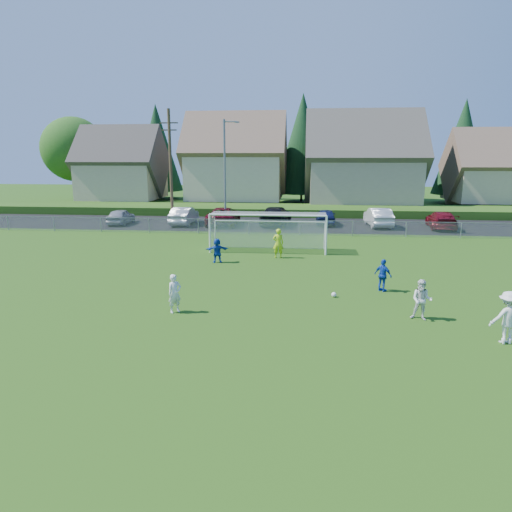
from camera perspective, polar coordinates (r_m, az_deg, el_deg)
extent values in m
plane|color=#193D0C|center=(14.52, -3.25, -12.30)|extent=(160.00, 160.00, 0.00)
plane|color=black|center=(41.02, 2.75, 3.98)|extent=(60.00, 60.00, 0.00)
cube|color=#1E420F|center=(48.39, 3.23, 5.75)|extent=(70.00, 6.00, 0.80)
sphere|color=white|center=(20.31, 9.71, -4.78)|extent=(0.22, 0.22, 0.22)
imported|color=silver|center=(18.25, -10.13, -4.63)|extent=(0.66, 0.66, 1.54)
imported|color=silver|center=(18.24, 20.00, -5.19)|extent=(0.91, 0.81, 1.56)
imported|color=silver|center=(17.16, 28.95, -6.74)|extent=(1.23, 0.81, 1.78)
imported|color=#123AA9|center=(21.50, 15.59, -2.35)|extent=(0.89, 0.85, 1.49)
imported|color=#123AA9|center=(26.36, -4.87, 0.71)|extent=(1.38, 0.75, 1.42)
imported|color=#B7DF1A|center=(27.47, 2.79, 1.60)|extent=(0.69, 0.49, 1.78)
imported|color=#9B9EA2|center=(42.84, -16.55, 4.75)|extent=(1.76, 4.05, 1.36)
imported|color=beige|center=(41.40, -8.98, 5.00)|extent=(1.65, 4.71, 1.55)
imported|color=#570916|center=(40.83, -4.08, 5.02)|extent=(2.73, 5.66, 1.55)
imported|color=black|center=(40.61, 2.48, 5.05)|extent=(2.84, 5.81, 1.63)
imported|color=#151E4B|center=(41.17, 8.70, 4.88)|extent=(1.80, 4.24, 1.43)
imported|color=silver|center=(41.15, 15.03, 4.72)|extent=(1.97, 4.99, 1.62)
imported|color=maroon|center=(41.57, 22.17, 4.19)|extent=(2.61, 5.23, 1.46)
cylinder|color=white|center=(29.01, -5.80, 2.79)|extent=(0.12, 0.12, 2.44)
cylinder|color=white|center=(28.47, 8.77, 2.53)|extent=(0.12, 0.12, 2.44)
cylinder|color=white|center=(28.32, 1.43, 5.12)|extent=(7.30, 0.12, 0.12)
cylinder|color=white|center=(30.80, -5.12, 2.77)|extent=(0.08, 0.08, 1.80)
cylinder|color=white|center=(30.29, 8.58, 2.52)|extent=(0.08, 0.08, 1.80)
cylinder|color=white|center=(30.19, 1.68, 4.35)|extent=(7.30, 0.08, 0.08)
cube|color=silver|center=(30.33, 1.67, 2.67)|extent=(7.30, 0.02, 1.80)
cube|color=silver|center=(29.88, -5.46, 3.09)|extent=(0.02, 1.80, 2.44)
cube|color=silver|center=(29.35, 8.68, 2.83)|extent=(0.02, 1.80, 2.44)
cube|color=silver|center=(29.21, 1.56, 5.34)|extent=(7.30, 1.80, 0.02)
cube|color=gray|center=(35.41, 2.29, 4.54)|extent=(52.00, 0.03, 0.03)
cube|color=gray|center=(35.50, 2.28, 3.62)|extent=(52.00, 0.02, 1.14)
cylinder|color=gray|center=(35.50, 2.28, 3.62)|extent=(0.06, 0.06, 1.20)
cylinder|color=slate|center=(39.60, -3.92, 10.19)|extent=(0.18, 0.18, 9.00)
cylinder|color=slate|center=(39.58, -3.28, 16.43)|extent=(1.20, 0.12, 0.12)
cube|color=slate|center=(39.49, -2.38, 16.38)|extent=(0.36, 0.18, 0.12)
cylinder|color=#473321|center=(41.68, -10.62, 10.82)|extent=(0.26, 0.26, 10.00)
cube|color=#473321|center=(41.75, -10.83, 16.03)|extent=(1.60, 0.10, 0.10)
cube|color=#473321|center=(41.71, -10.80, 15.21)|extent=(1.30, 0.10, 0.10)
cube|color=tan|center=(59.37, -16.33, 9.09)|extent=(9.00, 8.00, 4.50)
pyramid|color=#423D38|center=(59.40, -16.73, 15.51)|extent=(9.90, 8.80, 4.41)
cube|color=#C6B58E|center=(56.65, -2.52, 9.94)|extent=(11.00, 9.00, 5.50)
pyramid|color=brown|center=(56.83, -2.59, 17.74)|extent=(12.10, 9.90, 4.96)
cube|color=tan|center=(55.51, 13.06, 9.33)|extent=(12.00, 10.00, 5.00)
pyramid|color=#4C473F|center=(55.68, 13.48, 17.58)|extent=(13.20, 11.00, 5.52)
cube|color=tan|center=(60.22, 27.35, 8.01)|extent=(9.00, 8.00, 4.00)
pyramid|color=brown|center=(60.21, 27.98, 14.09)|extent=(9.90, 8.80, 4.41)
cylinder|color=#382616|center=(66.38, -21.46, 8.12)|extent=(0.36, 0.36, 3.96)
sphere|color=#2B5B19|center=(66.26, -21.80, 12.29)|extent=(8.36, 8.36, 8.36)
cylinder|color=#382616|center=(66.37, -12.00, 7.51)|extent=(0.30, 0.30, 1.20)
cone|color=#143819|center=(66.15, -12.26, 13.08)|extent=(6.76, 6.76, 11.70)
cylinder|color=#382616|center=(65.03, -3.23, 7.66)|extent=(0.30, 0.30, 1.20)
cone|color=#143819|center=(64.80, -3.30, 12.96)|extent=(6.24, 6.24, 10.80)
cylinder|color=#382616|center=(61.25, 5.68, 7.32)|extent=(0.30, 0.30, 1.20)
cone|color=#143819|center=(61.02, 5.82, 13.79)|extent=(7.28, 7.28, 12.60)
cylinder|color=#382616|center=(63.91, 14.81, 8.43)|extent=(0.36, 0.36, 3.96)
sphere|color=#2B5B19|center=(63.78, 15.06, 12.76)|extent=(8.36, 8.36, 8.36)
cylinder|color=#382616|center=(64.40, 23.89, 6.57)|extent=(0.30, 0.30, 1.20)
cone|color=#143819|center=(64.17, 24.41, 12.30)|extent=(6.76, 6.76, 11.70)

